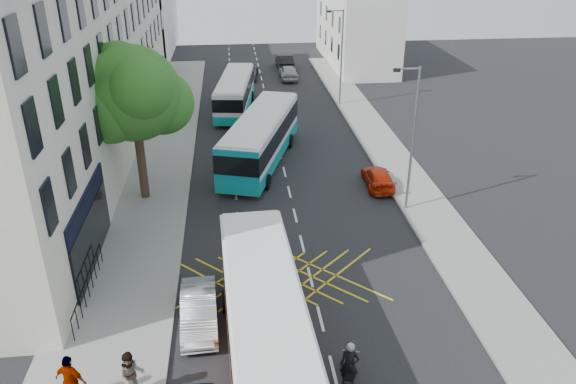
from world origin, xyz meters
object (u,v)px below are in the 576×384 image
object	(u,v)px
distant_car_grey	(247,73)
lamp_near	(412,133)
lamp_far	(340,53)
pedestrian_far	(71,381)
red_hatchback	(378,178)
motorbike	(349,367)
bus_near	(265,324)
pedestrian_near	(131,375)
distant_car_silver	(288,72)
street_tree	(133,95)
bus_mid	(261,138)
distant_car_dark	(284,61)
bus_far	(235,93)
parked_car_silver	(199,311)

from	to	relation	value
distant_car_grey	lamp_near	bearing A→B (deg)	-69.26
lamp_far	pedestrian_far	xyz separation A→B (m)	(-15.12, -32.69, -3.48)
red_hatchback	pedestrian_far	world-z (taller)	pedestrian_far
lamp_near	motorbike	xyz separation A→B (m)	(-5.82, -12.82, -3.68)
bus_near	red_hatchback	size ratio (longest dim) A/B	3.03
bus_near	pedestrian_near	size ratio (longest dim) A/B	6.36
distant_car_silver	street_tree	bearing A→B (deg)	66.66
bus_mid	distant_car_dark	distance (m)	26.74
street_tree	bus_far	size ratio (longest dim) A/B	0.83
motorbike	pedestrian_near	world-z (taller)	pedestrian_near
pedestrian_far	parked_car_silver	bearing A→B (deg)	-113.16
street_tree	lamp_far	size ratio (longest dim) A/B	1.10
lamp_far	street_tree	bearing A→B (deg)	-130.81
lamp_near	pedestrian_far	size ratio (longest dim) A/B	4.05
lamp_near	bus_mid	xyz separation A→B (m)	(-7.59, 7.70, -2.88)
distant_car_grey	distant_car_silver	world-z (taller)	distant_car_silver
red_hatchback	pedestrian_near	bearing A→B (deg)	54.72
distant_car_silver	pedestrian_near	xyz separation A→B (m)	(-9.75, -41.97, 0.35)
motorbike	parked_car_silver	size ratio (longest dim) A/B	0.54
street_tree	bus_mid	size ratio (longest dim) A/B	0.73
lamp_near	bus_near	size ratio (longest dim) A/B	0.68
lamp_far	parked_car_silver	world-z (taller)	lamp_far
parked_car_silver	pedestrian_near	distance (m)	4.34
distant_car_grey	pedestrian_near	distance (m)	42.82
distant_car_grey	motorbike	bearing A→B (deg)	-81.20
motorbike	parked_car_silver	xyz separation A→B (m)	(-5.30, 4.01, -0.26)
distant_car_grey	distant_car_dark	distance (m)	6.04
bus_near	pedestrian_near	world-z (taller)	bus_near
lamp_far	distant_car_grey	distance (m)	13.14
motorbike	parked_car_silver	world-z (taller)	motorbike
bus_far	bus_near	bearing A→B (deg)	-81.71
distant_car_silver	pedestrian_near	size ratio (longest dim) A/B	2.31
street_tree	parked_car_silver	xyz separation A→B (m)	(3.58, -11.78, -5.62)
bus_mid	motorbike	xyz separation A→B (m)	(1.77, -20.52, -0.81)
red_hatchback	distant_car_dark	distance (m)	30.94
lamp_far	parked_car_silver	xyz separation A→B (m)	(-11.12, -28.81, -3.95)
bus_mid	bus_near	bearing A→B (deg)	-75.59
bus_near	parked_car_silver	size ratio (longest dim) A/B	2.90
bus_near	motorbike	size ratio (longest dim) A/B	5.40
lamp_near	pedestrian_near	world-z (taller)	lamp_near
bus_mid	bus_far	bearing A→B (deg)	114.62
lamp_near	distant_car_silver	distance (m)	29.83
bus_mid	parked_car_silver	world-z (taller)	bus_mid
motorbike	distant_car_grey	bearing A→B (deg)	108.51
bus_mid	pedestrian_far	size ratio (longest dim) A/B	6.08
bus_near	distant_car_silver	world-z (taller)	bus_near
distant_car_silver	pedestrian_near	distance (m)	43.09
street_tree	bus_mid	world-z (taller)	street_tree
bus_near	red_hatchback	distance (m)	16.57
pedestrian_near	distant_car_grey	bearing A→B (deg)	69.51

